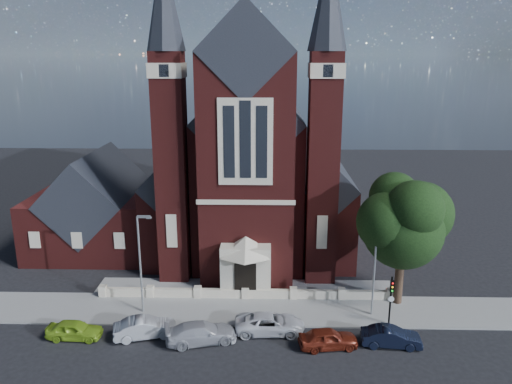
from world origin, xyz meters
TOP-DOWN VIEW (x-y plane):
  - ground at (0.00, 15.00)m, footprint 120.00×120.00m
  - pavement_strip at (0.00, 4.50)m, footprint 60.00×5.00m
  - forecourt_paving at (0.00, 8.50)m, footprint 26.00×3.00m
  - forecourt_wall at (0.00, 6.50)m, footprint 24.00×0.40m
  - church at (-0.00, 22.94)m, footprint 20.01×34.90m
  - parish_hall at (-16.00, 18.00)m, footprint 12.00×12.20m
  - street_tree at (12.60, 5.71)m, footprint 6.40×6.60m
  - street_lamp_left at (-7.91, 4.00)m, footprint 1.16×0.22m
  - street_lamp_right at (10.09, 4.00)m, footprint 1.16×0.22m
  - traffic_signal at (11.00, 2.43)m, footprint 0.28×0.42m
  - car_lime_van at (-12.01, 0.18)m, footprint 4.00×1.69m
  - car_silver_a at (-6.97, 0.47)m, footprint 4.73×2.71m
  - car_silver_b at (-2.84, -0.08)m, footprint 5.39×3.21m
  - car_white_suv at (2.02, 1.35)m, footprint 5.21×2.55m
  - car_dark_red at (6.08, -0.55)m, footprint 4.32×2.21m
  - car_navy at (10.51, -0.24)m, footprint 4.27×1.78m

SIDE VIEW (x-z plane):
  - ground at x=0.00m, z-range 0.00..0.00m
  - pavement_strip at x=0.00m, z-range -0.06..0.06m
  - forecourt_paving at x=0.00m, z-range -0.07..0.07m
  - forecourt_wall at x=0.00m, z-range -0.45..0.45m
  - car_lime_van at x=-12.01m, z-range 0.00..1.35m
  - car_navy at x=10.51m, z-range 0.00..1.37m
  - car_dark_red at x=6.08m, z-range 0.00..1.41m
  - car_white_suv at x=2.02m, z-range 0.00..1.42m
  - car_silver_b at x=-2.84m, z-range 0.00..1.46m
  - car_silver_a at x=-6.97m, z-range 0.00..1.47m
  - traffic_signal at x=11.00m, z-range 0.58..4.58m
  - parish_hall at x=-16.00m, z-range -1.11..9.13m
  - street_lamp_left at x=-7.91m, z-range 0.55..8.64m
  - street_lamp_right at x=10.09m, z-range 0.55..8.64m
  - street_tree at x=12.60m, z-range 1.61..12.31m
  - church at x=0.00m, z-range -6.41..22.79m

